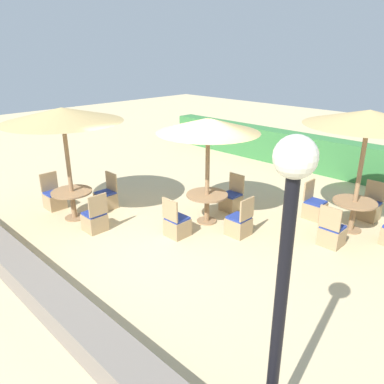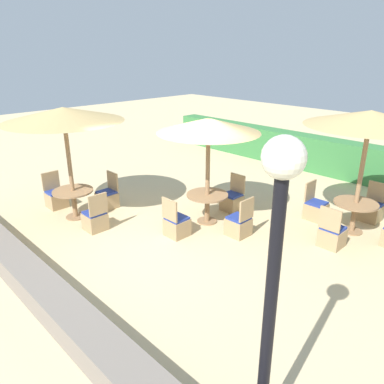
# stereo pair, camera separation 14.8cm
# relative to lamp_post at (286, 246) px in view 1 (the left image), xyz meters

# --- Properties ---
(ground_plane) EXTENTS (40.00, 40.00, 0.00)m
(ground_plane) POSITION_rel_lamp_post_xyz_m (-4.15, 2.44, -2.35)
(ground_plane) COLOR #D1BA8C
(hedge_row) EXTENTS (13.00, 0.70, 1.17)m
(hedge_row) POSITION_rel_lamp_post_xyz_m (-4.15, 9.17, -1.77)
(hedge_row) COLOR #387A3D
(hedge_row) RESTS_ON ground_plane
(stone_border) EXTENTS (10.00, 0.56, 0.41)m
(stone_border) POSITION_rel_lamp_post_xyz_m (-4.15, -0.64, -2.15)
(stone_border) COLOR slate
(stone_border) RESTS_ON ground_plane
(lamp_post) EXTENTS (0.36, 0.36, 3.32)m
(lamp_post) POSITION_rel_lamp_post_xyz_m (0.00, 0.00, 0.00)
(lamp_post) COLOR black
(lamp_post) RESTS_ON ground_plane
(parasol_back_right) EXTENTS (2.68, 2.68, 2.76)m
(parasol_back_right) POSITION_rel_lamp_post_xyz_m (-1.45, 5.54, 0.24)
(parasol_back_right) COLOR #93704C
(parasol_back_right) RESTS_ON ground_plane
(round_table_back_right) EXTENTS (0.96, 0.96, 0.72)m
(round_table_back_right) POSITION_rel_lamp_post_xyz_m (-1.45, 5.54, -1.80)
(round_table_back_right) COLOR #93704C
(round_table_back_right) RESTS_ON ground_plane
(patio_chair_back_right_west) EXTENTS (0.46, 0.46, 0.93)m
(patio_chair_back_right_west) POSITION_rel_lamp_post_xyz_m (-2.40, 5.57, -2.09)
(patio_chair_back_right_west) COLOR tan
(patio_chair_back_right_west) RESTS_ON ground_plane
(patio_chair_back_right_north) EXTENTS (0.46, 0.46, 0.93)m
(patio_chair_back_right_north) POSITION_rel_lamp_post_xyz_m (-1.41, 6.47, -2.09)
(patio_chair_back_right_north) COLOR tan
(patio_chair_back_right_north) RESTS_ON ground_plane
(patio_chair_back_right_south) EXTENTS (0.46, 0.46, 0.93)m
(patio_chair_back_right_south) POSITION_rel_lamp_post_xyz_m (-1.47, 4.54, -2.09)
(patio_chair_back_right_south) COLOR tan
(patio_chair_back_right_south) RESTS_ON ground_plane
(parasol_center) EXTENTS (2.34, 2.34, 2.51)m
(parasol_center) POSITION_rel_lamp_post_xyz_m (-4.14, 3.54, -0.01)
(parasol_center) COLOR #93704C
(parasol_center) RESTS_ON ground_plane
(round_table_center) EXTENTS (0.99, 0.99, 0.72)m
(round_table_center) POSITION_rel_lamp_post_xyz_m (-4.14, 3.54, -1.80)
(round_table_center) COLOR #93704C
(round_table_center) RESTS_ON ground_plane
(patio_chair_center_north) EXTENTS (0.46, 0.46, 0.93)m
(patio_chair_center_north) POSITION_rel_lamp_post_xyz_m (-4.18, 4.52, -2.09)
(patio_chair_center_north) COLOR tan
(patio_chair_center_north) RESTS_ON ground_plane
(patio_chair_center_east) EXTENTS (0.46, 0.46, 0.93)m
(patio_chair_center_east) POSITION_rel_lamp_post_xyz_m (-3.15, 3.53, -2.09)
(patio_chair_center_east) COLOR tan
(patio_chair_center_east) RESTS_ON ground_plane
(patio_chair_center_south) EXTENTS (0.46, 0.46, 0.93)m
(patio_chair_center_south) POSITION_rel_lamp_post_xyz_m (-4.12, 2.52, -2.09)
(patio_chair_center_south) COLOR tan
(patio_chair_center_south) RESTS_ON ground_plane
(parasol_front_left) EXTENTS (2.72, 2.72, 2.71)m
(parasol_front_left) POSITION_rel_lamp_post_xyz_m (-6.60, 1.37, 0.19)
(parasol_front_left) COLOR #93704C
(parasol_front_left) RESTS_ON ground_plane
(round_table_front_left) EXTENTS (0.97, 0.97, 0.72)m
(round_table_front_left) POSITION_rel_lamp_post_xyz_m (-6.60, 1.37, -1.81)
(round_table_front_left) COLOR #93704C
(round_table_front_left) RESTS_ON ground_plane
(patio_chair_front_left_west) EXTENTS (0.46, 0.46, 0.93)m
(patio_chair_front_left_west) POSITION_rel_lamp_post_xyz_m (-7.55, 1.34, -2.09)
(patio_chair_front_left_west) COLOR tan
(patio_chair_front_left_west) RESTS_ON ground_plane
(patio_chair_front_left_east) EXTENTS (0.46, 0.46, 0.93)m
(patio_chair_front_left_east) POSITION_rel_lamp_post_xyz_m (-5.64, 1.38, -2.09)
(patio_chair_front_left_east) COLOR tan
(patio_chair_front_left_east) RESTS_ON ground_plane
(patio_chair_front_left_north) EXTENTS (0.46, 0.46, 0.93)m
(patio_chair_front_left_north) POSITION_rel_lamp_post_xyz_m (-6.58, 2.30, -2.09)
(patio_chair_front_left_north) COLOR tan
(patio_chair_front_left_north) RESTS_ON ground_plane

